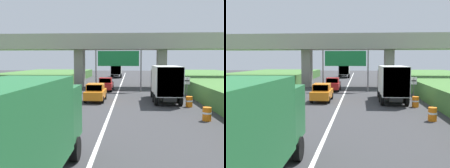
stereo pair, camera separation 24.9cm
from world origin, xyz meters
TOP-DOWN VIEW (x-y plane):
  - lane_centre_stripe at (0.00, 30.92)m, footprint 0.20×101.85m
  - overpass_bridge at (0.00, 38.65)m, footprint 40.00×4.80m
  - overhead_highway_sign at (0.00, 32.62)m, footprint 5.88×0.18m
  - speed_limit_sign at (7.40, 27.16)m, footprint 0.60×0.08m
  - truck_blue at (-1.65, 60.09)m, footprint 2.44×7.30m
  - truck_black at (4.86, 25.01)m, footprint 2.44×7.30m
  - truck_green at (-1.60, 6.85)m, footprint 2.44×7.30m
  - car_red at (-1.67, 33.36)m, footprint 1.86×4.10m
  - car_orange at (-1.84, 24.68)m, footprint 1.86×4.10m
  - construction_barrel_2 at (6.55, 16.99)m, footprint 0.57×0.57m
  - construction_barrel_3 at (6.53, 22.10)m, footprint 0.57×0.57m

SIDE VIEW (x-z plane):
  - lane_centre_stripe at x=0.00m, z-range 0.00..0.01m
  - construction_barrel_2 at x=6.55m, z-range 0.01..0.91m
  - construction_barrel_3 at x=6.53m, z-range 0.01..0.91m
  - car_red at x=-1.67m, z-range 0.00..1.72m
  - car_orange at x=-1.84m, z-range 0.00..1.72m
  - speed_limit_sign at x=7.40m, z-range 0.36..2.59m
  - truck_blue at x=-1.65m, z-range 0.21..3.65m
  - truck_black at x=4.86m, z-range 0.21..3.65m
  - truck_green at x=-1.60m, z-range 0.21..3.65m
  - overhead_highway_sign at x=0.00m, z-range 1.24..6.48m
  - overpass_bridge at x=0.00m, z-range 1.97..9.71m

